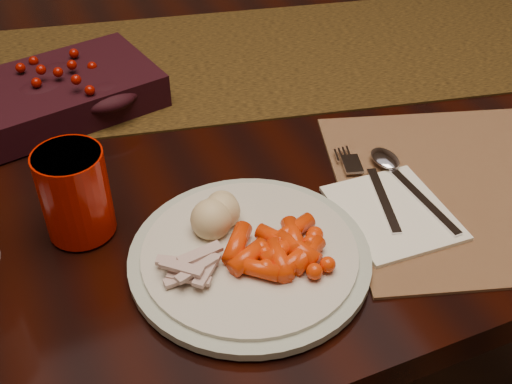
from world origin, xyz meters
name	(u,v)px	position (x,y,z in m)	size (l,w,h in m)	color
dining_table	(199,282)	(0.00, 0.00, 0.38)	(1.80, 1.00, 0.75)	black
table_runner	(192,64)	(0.05, 0.11, 0.75)	(1.77, 0.36, 0.00)	black
centerpiece	(38,95)	(-0.19, 0.05, 0.79)	(0.32, 0.17, 0.06)	black
dinner_plate	(250,255)	(-0.03, -0.33, 0.76)	(0.26, 0.26, 0.01)	beige
baby_carrots	(275,253)	(-0.01, -0.35, 0.78)	(0.12, 0.09, 0.02)	red
mashed_potatoes	(217,202)	(-0.05, -0.27, 0.79)	(0.08, 0.07, 0.04)	tan
turkey_shreds	(194,269)	(-0.10, -0.34, 0.78)	(0.06, 0.05, 0.01)	#B3A29B
napkin	(393,213)	(0.15, -0.32, 0.76)	(0.12, 0.14, 0.00)	white
fork	(375,190)	(0.15, -0.28, 0.76)	(0.02, 0.15, 0.00)	white
spoon	(411,187)	(0.19, -0.30, 0.76)	(0.03, 0.16, 0.00)	silver
red_cup	(75,193)	(-0.19, -0.21, 0.81)	(0.08, 0.08, 0.10)	#A00E00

